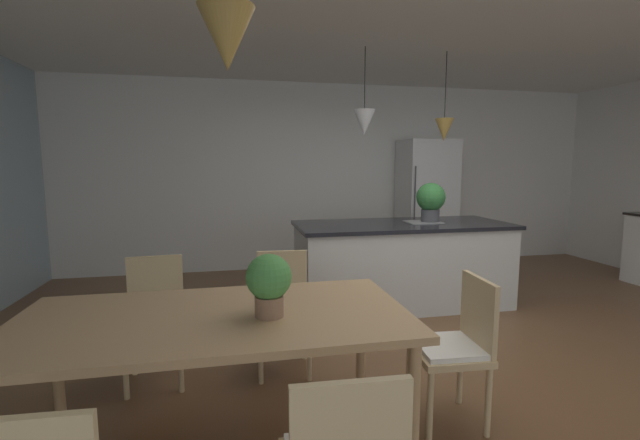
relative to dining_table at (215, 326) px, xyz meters
The scene contains 13 objects.
ground_plane 2.02m from the dining_table, 24.51° to the left, with size 10.00×8.40×0.04m, color brown.
wall_back_kitchen 4.45m from the dining_table, 66.94° to the left, with size 10.00×0.12×2.70m, color white.
dining_table is the anchor object (origin of this frame).
chair_kitchen_end 1.38m from the dining_table, ahead, with size 0.43×0.43×0.87m.
chair_far_right 1.00m from the dining_table, 62.53° to the left, with size 0.43×0.43×0.87m.
chair_far_left 1.00m from the dining_table, 117.46° to the left, with size 0.43×0.43×0.87m.
kitchen_island 2.81m from the dining_table, 47.62° to the left, with size 2.29×0.96×0.91m.
refrigerator 4.68m from the dining_table, 51.31° to the left, with size 0.75×0.67×1.89m.
pendant_over_table 1.39m from the dining_table, 54.68° to the right, with size 0.26×0.26×0.76m.
pendant_over_island_main 2.82m from the dining_table, 55.12° to the left, with size 0.22×0.22×0.88m.
pendant_over_island_aux 3.34m from the dining_table, 41.56° to the left, with size 0.20×0.20×0.92m.
potted_plant_on_island 3.06m from the dining_table, 43.16° to the left, with size 0.31×0.31×0.43m.
potted_plant_on_table 0.37m from the dining_table, 16.25° to the right, with size 0.23×0.23×0.32m.
Camera 1 is at (-1.62, -2.93, 1.51)m, focal length 23.65 mm.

